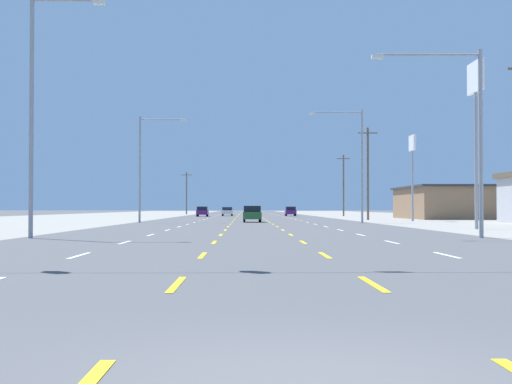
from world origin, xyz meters
name	(u,v)px	position (x,y,z in m)	size (l,w,h in m)	color
ground_plane	(251,221)	(0.00, 66.00, 0.00)	(572.00, 572.00, 0.00)	#4C4C4F
lot_apron_left	(7,221)	(-24.75, 66.00, 0.00)	(28.00, 440.00, 0.01)	gray
lot_apron_right	(491,221)	(24.75, 66.00, 0.00)	(28.00, 440.00, 0.01)	gray
lane_markings	(249,216)	(0.00, 104.50, 0.01)	(10.64, 227.60, 0.01)	white
signal_span_wire	(257,63)	(-0.23, 11.97, 5.00)	(25.83, 0.53, 8.73)	brown
hatchback_center_turn_nearest	(252,214)	(0.11, 60.51, 0.78)	(1.72, 3.90, 1.54)	#235B2D
hatchback_far_left_near	(202,211)	(-7.16, 102.58, 0.78)	(1.72, 3.90, 1.54)	#4C196B
hatchback_far_right_mid	(290,211)	(6.90, 109.37, 0.78)	(1.72, 3.90, 1.54)	#4C196B
sedan_inner_left_midfar	(227,211)	(-3.54, 111.18, 0.76)	(1.80, 4.50, 1.46)	white
storefront_right_row_2	(447,202)	(24.50, 80.89, 2.02)	(10.50, 17.21, 4.02)	#8C6B4C
pole_sign_right_row_1	(476,98)	(14.12, 38.59, 8.37)	(0.24, 2.69, 10.68)	gray
pole_sign_right_row_2	(412,156)	(16.33, 64.69, 6.58)	(0.24, 2.10, 8.69)	gray
streetlight_left_row_0	(38,100)	(-9.88, 25.99, 6.19)	(3.37, 0.26, 10.99)	gray
streetlight_right_row_0	(467,125)	(9.52, 25.99, 5.13)	(5.05, 0.26, 8.57)	gray
streetlight_left_row_1	(145,161)	(-9.69, 58.22, 5.64)	(4.38, 0.26, 9.68)	gray
streetlight_right_row_1	(356,157)	(9.64, 58.22, 6.05)	(4.87, 0.26, 10.36)	gray
utility_pole_right_row_1	(368,172)	(13.21, 72.58, 5.38)	(2.20, 0.26, 10.35)	brown
utility_pole_right_row_2	(344,184)	(15.47, 108.07, 5.18)	(2.20, 0.26, 9.97)	brown
utility_pole_left_row_3	(186,192)	(-12.93, 141.74, 4.62)	(2.20, 0.26, 8.86)	brown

